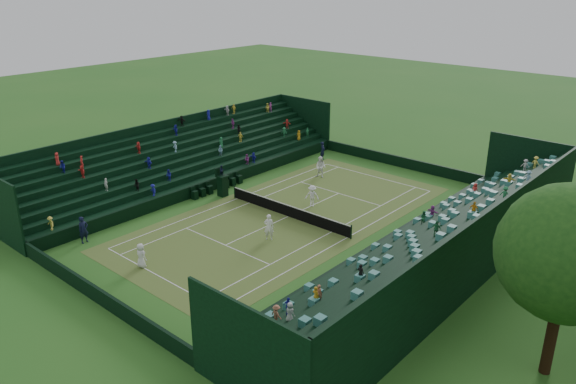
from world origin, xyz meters
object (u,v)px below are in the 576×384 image
tennis_net (288,210)px  player_near_east (269,227)px  umpire_chair (222,183)px  player_near_west (141,256)px  player_far_west (321,167)px  player_far_east (312,196)px

tennis_net → player_near_east: (1.60, -3.80, 0.42)m
umpire_chair → player_near_west: (5.20, -11.55, -0.33)m
player_near_west → player_far_west: player_far_west is taller
player_near_west → player_far_east: player_far_east is taller
player_near_east → player_far_east: player_near_east is taller
tennis_net → player_far_west: bearing=113.0°
umpire_chair → player_far_east: umpire_chair is taller
tennis_net → umpire_chair: size_ratio=4.42×
umpire_chair → tennis_net: bearing=2.5°
tennis_net → player_near_west: size_ratio=7.31×
tennis_net → player_near_east: 4.14m
tennis_net → player_far_west: 9.32m
player_near_west → player_far_west: bearing=-88.5°
player_near_east → player_far_west: size_ratio=0.98×
umpire_chair → player_near_east: bearing=-22.3°
player_far_west → player_far_east: player_far_west is taller
player_near_west → player_near_east: (3.30, 8.06, 0.15)m
umpire_chair → player_near_east: umpire_chair is taller
tennis_net → player_near_west: 11.98m
player_near_west → player_far_east: bearing=-100.7°
player_far_west → player_near_east: bearing=-84.4°
player_far_west → player_far_east: (3.67, -5.75, -0.11)m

